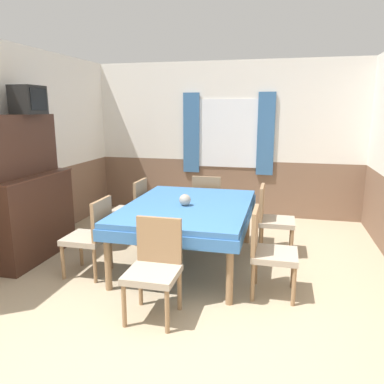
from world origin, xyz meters
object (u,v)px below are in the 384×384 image
at_px(chair_head_near, 155,265).
at_px(chair_head_window, 208,201).
at_px(dining_table, 188,212).
at_px(sideboard, 28,199).
at_px(chair_left_far, 132,208).
at_px(chair_right_far, 272,217).
at_px(chair_right_near, 268,249).
at_px(chair_left_near, 92,234).
at_px(tv, 28,100).
at_px(vase, 185,200).

bearing_deg(chair_head_near, chair_head_window, -90.00).
bearing_deg(chair_head_window, dining_table, -90.00).
bearing_deg(sideboard, chair_left_far, 40.74).
xyz_separation_m(chair_right_far, chair_head_near, (-0.95, -1.77, 0.00)).
bearing_deg(chair_right_near, chair_left_near, -90.00).
distance_m(chair_head_near, tv, 2.59).
height_order(chair_head_window, tv, tv).
bearing_deg(chair_head_window, chair_head_near, -90.00).
bearing_deg(vase, chair_right_far, 33.22).
distance_m(dining_table, chair_head_window, 1.21).
xyz_separation_m(chair_right_near, chair_head_window, (-0.95, 1.77, 0.00)).
xyz_separation_m(dining_table, sideboard, (-1.94, -0.28, 0.12)).
distance_m(chair_right_near, chair_head_window, 2.01).
relative_size(chair_left_near, tv, 2.39).
bearing_deg(vase, chair_right_near, -27.45).
distance_m(chair_left_far, sideboard, 1.34).
bearing_deg(chair_head_window, sideboard, -142.61).
height_order(chair_head_near, sideboard, sideboard).
distance_m(chair_right_far, chair_right_near, 1.14).
relative_size(chair_head_near, vase, 6.45).
bearing_deg(chair_right_near, tv, -97.87).
xyz_separation_m(chair_head_window, sideboard, (-1.94, -1.49, 0.27)).
height_order(dining_table, vase, vase).
height_order(tv, vase, tv).
distance_m(chair_right_near, chair_left_far, 2.22).
distance_m(chair_left_near, tv, 1.77).
relative_size(dining_table, chair_head_near, 2.22).
distance_m(chair_head_near, chair_head_window, 2.41).
distance_m(chair_right_near, chair_left_near, 1.90).
distance_m(chair_head_window, tv, 2.75).
relative_size(sideboard, tv, 4.82).
bearing_deg(sideboard, chair_head_window, 37.39).
relative_size(chair_head_near, sideboard, 0.50).
relative_size(chair_head_near, chair_left_far, 1.00).
height_order(chair_right_far, chair_head_near, same).
xyz_separation_m(chair_head_window, chair_left_near, (-0.95, -1.77, 0.00)).
xyz_separation_m(dining_table, chair_head_near, (0.00, -1.20, -0.16)).
bearing_deg(tv, chair_right_near, -7.87).
bearing_deg(sideboard, chair_right_near, -5.71).
bearing_deg(chair_right_near, chair_head_near, -56.44).
relative_size(chair_left_far, chair_head_window, 1.00).
xyz_separation_m(chair_head_near, chair_head_window, (0.00, 2.41, 0.00)).
bearing_deg(tv, chair_left_far, 38.70).
height_order(chair_left_far, sideboard, sideboard).
xyz_separation_m(dining_table, chair_left_far, (-0.95, 0.57, -0.16)).
xyz_separation_m(chair_right_far, tv, (-2.84, -0.75, 1.45)).
xyz_separation_m(dining_table, chair_head_window, (0.00, 1.20, -0.16)).
bearing_deg(chair_right_near, vase, -117.45).
height_order(dining_table, chair_head_window, chair_head_window).
relative_size(dining_table, tv, 5.31).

